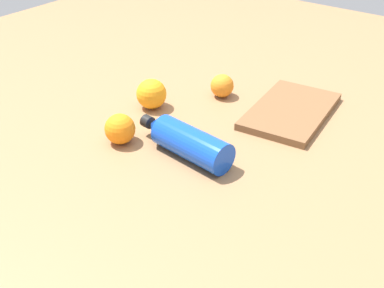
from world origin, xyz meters
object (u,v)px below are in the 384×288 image
Objects in this scene: water_bottle at (185,140)px; cutting_board at (291,111)px; orange_0 at (222,86)px; orange_2 at (120,129)px; orange_1 at (151,94)px.

water_bottle is 0.86× the size of cutting_board.
water_bottle reaches higher than cutting_board.
orange_0 is 0.89× the size of orange_2.
orange_1 is (-0.16, 0.11, 0.01)m from orange_0.
orange_2 is (-0.17, -0.05, -0.00)m from orange_1.
water_bottle is at bearing -71.98° from orange_2.
orange_0 is at bearing 89.48° from cutting_board.
orange_1 is at bearing 146.02° from orange_0.
cutting_board is (0.30, -0.10, -0.03)m from water_bottle.
orange_2 is (-0.33, 0.05, 0.00)m from orange_0.
orange_1 is 0.27× the size of cutting_board.
orange_0 is at bearing -9.26° from orange_2.
orange_2 is (-0.05, 0.15, -0.00)m from water_bottle.
cutting_board is at bearing -35.24° from orange_2.
water_bottle is 3.21× the size of orange_1.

